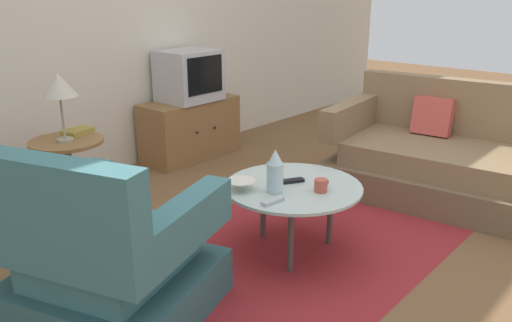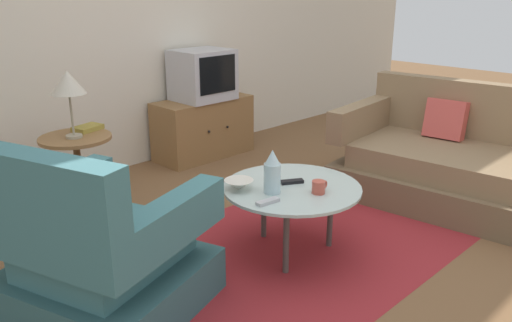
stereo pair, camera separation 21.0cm
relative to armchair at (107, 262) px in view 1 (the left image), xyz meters
The scene contains 16 objects.
ground_plane 1.35m from the armchair, 15.23° to the right, with size 16.00×16.00×0.00m, color brown.
back_wall 2.53m from the armchair, 56.79° to the left, with size 9.00×0.12×2.70m, color beige.
area_rug 1.22m from the armchair, 12.33° to the right, with size 2.61×1.56×0.00m, color maroon.
armchair is the anchor object (origin of this frame).
couch 2.72m from the armchair, 11.98° to the right, with size 1.14×1.72×0.87m.
coffee_table 1.19m from the armchair, 12.35° to the right, with size 0.84×0.84×0.44m.
side_table 1.40m from the armchair, 66.78° to the left, with size 0.51×0.51×0.56m.
tv_stand 2.57m from the armchair, 39.01° to the left, with size 0.95×0.44×0.56m.
television 2.61m from the armchair, 38.77° to the left, with size 0.52×0.44×0.46m.
table_lamp 1.51m from the armchair, 67.06° to the left, with size 0.24×0.24×0.48m.
vase 1.05m from the armchair, 13.36° to the right, with size 0.10×0.10×0.26m.
mug 1.27m from the armchair, 20.13° to the right, with size 0.12×0.08×0.08m.
bowl 0.91m from the armchair, ahead, with size 0.17×0.17×0.06m.
tv_remote_dark 1.22m from the armchair, 10.43° to the right, with size 0.14×0.11×0.02m.
tv_remote_silver 0.94m from the armchair, 20.79° to the right, with size 0.15×0.06×0.02m.
book 1.56m from the armchair, 63.07° to the left, with size 0.23×0.18×0.04m.
Camera 1 is at (-2.46, -1.66, 1.59)m, focal length 36.45 mm.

